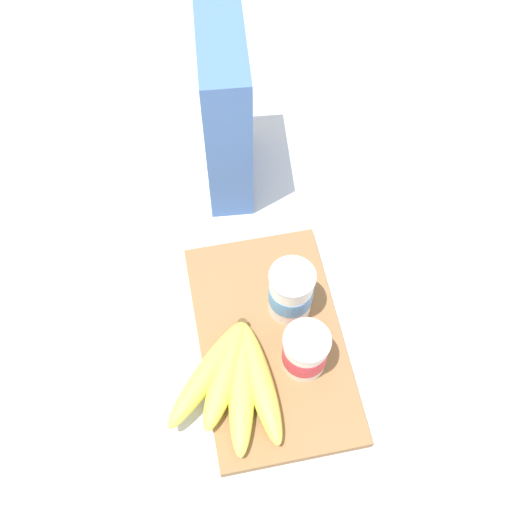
# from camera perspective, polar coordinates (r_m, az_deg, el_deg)

# --- Properties ---
(ground_plane) EXTENTS (2.40, 2.40, 0.00)m
(ground_plane) POSITION_cam_1_polar(r_m,az_deg,el_deg) (0.94, 1.33, -7.92)
(ground_plane) COLOR silver
(cutting_board) EXTENTS (0.34, 0.21, 0.02)m
(cutting_board) POSITION_cam_1_polar(r_m,az_deg,el_deg) (0.93, 1.34, -7.71)
(cutting_board) COLOR olive
(cutting_board) RESTS_ON ground_plane
(cereal_box) EXTENTS (0.18, 0.08, 0.29)m
(cereal_box) POSITION_cam_1_polar(r_m,az_deg,el_deg) (0.98, -2.76, 12.49)
(cereal_box) COLOR #4770B7
(cereal_box) RESTS_ON ground_plane
(yogurt_cup_front) EXTENTS (0.06, 0.06, 0.10)m
(yogurt_cup_front) POSITION_cam_1_polar(r_m,az_deg,el_deg) (0.90, 3.16, -3.28)
(yogurt_cup_front) COLOR white
(yogurt_cup_front) RESTS_ON cutting_board
(yogurt_cup_back) EXTENTS (0.06, 0.06, 0.08)m
(yogurt_cup_back) POSITION_cam_1_polar(r_m,az_deg,el_deg) (0.87, 4.45, -8.54)
(yogurt_cup_back) COLOR white
(yogurt_cup_back) RESTS_ON cutting_board
(banana_bunch) EXTENTS (0.20, 0.17, 0.04)m
(banana_bunch) POSITION_cam_1_polar(r_m,az_deg,el_deg) (0.88, -2.02, -10.98)
(banana_bunch) COLOR #E6DD51
(banana_bunch) RESTS_ON cutting_board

